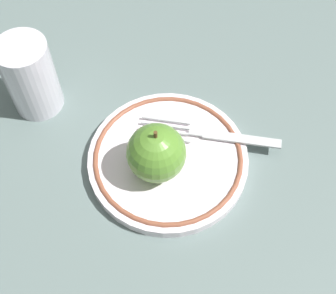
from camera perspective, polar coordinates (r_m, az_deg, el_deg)
ground_plane at (r=0.57m, az=-1.67°, el=-1.51°), size 2.00×2.00×0.00m
plate at (r=0.56m, az=0.00°, el=-1.49°), size 0.19×0.19×0.02m
apple_red_whole at (r=0.52m, az=-1.44°, el=-0.74°), size 0.07×0.07×0.08m
fork at (r=0.57m, az=5.62°, el=1.45°), size 0.16×0.10×0.00m
drinking_glass at (r=0.60m, az=-16.43°, el=8.23°), size 0.06×0.06×0.10m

